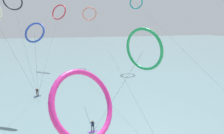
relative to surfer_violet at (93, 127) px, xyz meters
The scene contains 10 objects.
sea_water 88.09m from the surfer_violet, 87.74° to the left, with size 400.00×200.00×0.08m, color slate.
surfer_violet is the anchor object (origin of this frame).
surfer_navy 16.75m from the surfer_violet, 120.53° to the left, with size 1.40×0.62×1.70m.
kite_magenta 11.07m from the surfer_violet, 102.39° to the right, with size 6.15×10.96×10.53m.
kite_emerald 11.82m from the surfer_violet, 14.88° to the right, with size 7.68×4.99×13.46m.
kite_cobalt 17.14m from the surfer_violet, 125.34° to the left, with size 3.94×5.86×14.17m.
kite_coral 44.82m from the surfer_violet, 81.26° to the left, with size 4.92×51.00×19.74m.
kite_teal 43.84m from the surfer_violet, 58.90° to the left, with size 4.57×42.04×22.75m.
kite_crimson 45.11m from the surfer_violet, 95.09° to the left, with size 7.68×29.80×20.49m.
kite_charcoal 38.47m from the surfer_violet, 115.39° to the left, with size 8.28×17.07×21.80m.
Camera 1 is at (-6.44, 0.44, 13.60)m, focal length 27.25 mm.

